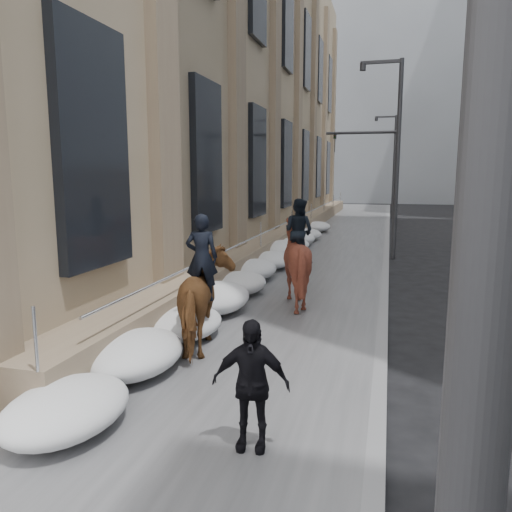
{
  "coord_description": "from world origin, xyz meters",
  "views": [
    {
      "loc": [
        2.65,
        -7.36,
        3.51
      ],
      "look_at": [
        -0.17,
        3.24,
        1.7
      ],
      "focal_mm": 35.0,
      "sensor_mm": 36.0,
      "label": 1
    }
  ],
  "objects": [
    {
      "name": "sidewalk",
      "position": [
        0.0,
        10.0,
        0.06
      ],
      "size": [
        5.0,
        80.0,
        0.12
      ],
      "primitive_type": "cube",
      "color": "#49494B",
      "rests_on": "ground"
    },
    {
      "name": "mounted_horse_left",
      "position": [
        -0.69,
        1.51,
        1.16
      ],
      "size": [
        1.61,
        2.48,
        2.63
      ],
      "rotation": [
        0.0,
        0.0,
        3.41
      ],
      "color": "#553419",
      "rests_on": "sidewalk"
    },
    {
      "name": "traffic_signal",
      "position": [
        2.07,
        22.0,
        4.0
      ],
      "size": [
        4.1,
        0.22,
        6.0
      ],
      "color": "#2D2D30",
      "rests_on": "ground"
    },
    {
      "name": "curb",
      "position": [
        2.62,
        10.0,
        0.06
      ],
      "size": [
        0.24,
        80.0,
        0.12
      ],
      "primitive_type": "cube",
      "color": "slate",
      "rests_on": "ground"
    },
    {
      "name": "bg_building_mid",
      "position": [
        4.0,
        60.0,
        14.0
      ],
      "size": [
        30.0,
        12.0,
        28.0
      ],
      "primitive_type": "cube",
      "color": "slate",
      "rests_on": "ground"
    },
    {
      "name": "pedestrian",
      "position": [
        1.09,
        -1.77,
        0.95
      ],
      "size": [
        1.01,
        0.49,
        1.66
      ],
      "primitive_type": "imported",
      "rotation": [
        0.0,
        0.0,
        0.09
      ],
      "color": "black",
      "rests_on": "sidewalk"
    },
    {
      "name": "ground",
      "position": [
        0.0,
        0.0,
        0.0
      ],
      "size": [
        140.0,
        140.0,
        0.0
      ],
      "primitive_type": "plane",
      "color": "black",
      "rests_on": "ground"
    },
    {
      "name": "snow_bank",
      "position": [
        -1.42,
        8.11,
        0.47
      ],
      "size": [
        1.7,
        18.1,
        0.76
      ],
      "color": "silver",
      "rests_on": "sidewalk"
    },
    {
      "name": "streetlight_far",
      "position": [
        2.74,
        34.0,
        4.58
      ],
      "size": [
        1.71,
        0.24,
        8.0
      ],
      "color": "#2D2D30",
      "rests_on": "ground"
    },
    {
      "name": "streetlight_mid",
      "position": [
        2.74,
        14.0,
        4.58
      ],
      "size": [
        1.71,
        0.24,
        8.0
      ],
      "color": "#2D2D30",
      "rests_on": "ground"
    },
    {
      "name": "bg_building_far",
      "position": [
        -6.0,
        72.0,
        10.0
      ],
      "size": [
        24.0,
        12.0,
        20.0
      ],
      "primitive_type": "cube",
      "color": "gray",
      "rests_on": "ground"
    },
    {
      "name": "limestone_building",
      "position": [
        -5.26,
        19.96,
        8.9
      ],
      "size": [
        6.1,
        44.0,
        18.0
      ],
      "color": "#89785A",
      "rests_on": "ground"
    },
    {
      "name": "mounted_horse_right",
      "position": [
        0.33,
        5.39,
        1.31
      ],
      "size": [
        2.43,
        2.54,
        2.76
      ],
      "rotation": [
        0.0,
        0.0,
        2.73
      ],
      "color": "#4E2116",
      "rests_on": "sidewalk"
    }
  ]
}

